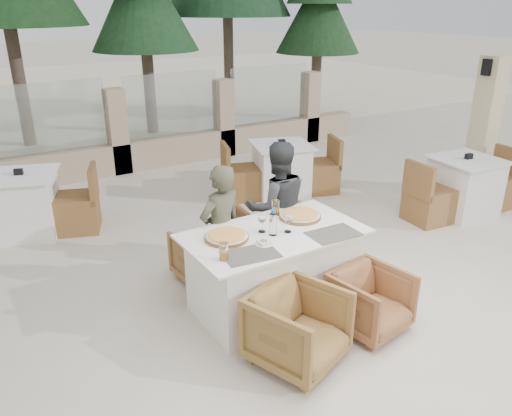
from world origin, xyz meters
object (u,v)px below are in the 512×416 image
wine_glass_near (288,223)px  armchair_far_right (274,233)px  pizza_left (227,236)px  diner_left (221,232)px  bg_table_c (464,186)px  armchair_near_left (298,328)px  water_bottle (273,222)px  olive_dish (264,242)px  pizza_right (300,215)px  diner_right (277,208)px  armchair_far_left (205,256)px  dining_table (273,270)px  bg_table_b (281,170)px  wine_glass_centre (262,222)px  armchair_near_right (370,301)px  beer_glass_left (224,251)px  beer_glass_right (276,208)px  bg_table_a (25,205)px

wine_glass_near → armchair_far_right: bearing=63.3°
pizza_left → wine_glass_near: wine_glass_near is taller
armchair_far_right → diner_left: bearing=25.8°
bg_table_c → pizza_left: bearing=-168.1°
armchair_near_left → armchair_far_right: bearing=42.8°
water_bottle → olive_dish: 0.23m
pizza_right → armchair_near_left: 1.20m
pizza_right → wine_glass_near: bearing=-144.8°
armchair_near_left → diner_right: diner_right is taller
armchair_far_left → armchair_far_right: armchair_far_right is taller
armchair_far_left → dining_table: bearing=105.2°
dining_table → pizza_left: pizza_left is taller
bg_table_b → pizza_right: bearing=-102.8°
armchair_far_right → bg_table_c: bearing=-178.6°
dining_table → wine_glass_centre: bearing=141.3°
pizza_right → armchair_far_left: 1.09m
pizza_right → olive_dish: bearing=-153.7°
diner_left → bg_table_b: size_ratio=0.80×
water_bottle → armchair_near_right: (0.56, -0.69, -0.62)m
diner_right → armchair_far_left: bearing=2.9°
beer_glass_left → beer_glass_right: bearing=31.9°
armchair_near_right → wine_glass_centre: bearing=118.6°
water_bottle → bg_table_c: 3.55m
pizza_left → water_bottle: bearing=-20.2°
armchair_near_left → olive_dish: bearing=64.7°
diner_right → bg_table_c: bearing=-164.2°
armchair_far_left → bg_table_a: bg_table_a is taller
armchair_near_right → diner_left: bearing=114.7°
wine_glass_near → beer_glass_right: (0.13, 0.38, -0.02)m
wine_glass_near → beer_glass_left: 0.74m
dining_table → water_bottle: (-0.04, -0.04, 0.50)m
pizza_right → diner_left: (-0.67, 0.34, -0.14)m
bg_table_b → bg_table_c: (1.65, -1.91, 0.00)m
wine_glass_centre → bg_table_a: 3.33m
armchair_far_left → water_bottle: bearing=102.2°
dining_table → diner_left: bearing=119.9°
diner_right → armchair_near_left: bearing=79.3°
armchair_far_left → armchair_near_left: size_ratio=0.87×
bg_table_c → beer_glass_right: bearing=-170.8°
dining_table → beer_glass_left: beer_glass_left is taller
pizza_left → wine_glass_centre: size_ratio=2.07×
wine_glass_centre → bg_table_a: bearing=118.6°
beer_glass_right → diner_left: 0.57m
wine_glass_near → armchair_far_left: 1.12m
beer_glass_right → bg_table_c: bearing=3.6°
pizza_right → bg_table_a: 3.51m
pizza_right → olive_dish: 0.67m
wine_glass_centre → armchair_near_right: bearing=-52.6°
armchair_near_right → bg_table_a: 4.28m
pizza_left → armchair_far_right: bearing=35.0°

